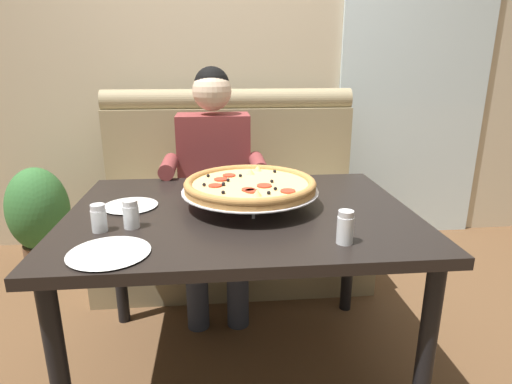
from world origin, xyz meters
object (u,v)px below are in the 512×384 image
dining_table (241,229)px  diner_main (214,174)px  pizza (250,185)px  shaker_pepper_flakes (99,220)px  shaker_parmesan (131,216)px  shaker_oregano (345,229)px  plate_near_right (130,204)px  patio_chair (383,146)px  plate_near_left (109,251)px  booth_bench (232,210)px  potted_plant (40,218)px

dining_table → diner_main: diner_main is taller
pizza → shaker_pepper_flakes: size_ratio=5.65×
shaker_parmesan → shaker_oregano: bearing=-16.0°
shaker_parmesan → plate_near_right: bearing=101.7°
shaker_oregano → shaker_parmesan: bearing=164.0°
shaker_oregano → patio_chair: (1.18, 2.65, -0.27)m
shaker_pepper_flakes → plate_near_left: 0.20m
dining_table → shaker_oregano: 0.48m
pizza → plate_near_right: (-0.48, 0.03, -0.07)m
shaker_oregano → pizza: bearing=124.5°
booth_bench → dining_table: bearing=-90.0°
shaker_oregano → shaker_pepper_flakes: 0.82m
pizza → shaker_pepper_flakes: pizza is taller
pizza → plate_near_left: pizza is taller
shaker_oregano → shaker_pepper_flakes: (-0.80, 0.18, -0.01)m
plate_near_right → patio_chair: patio_chair is taller
plate_near_right → patio_chair: size_ratio=0.25×
booth_bench → dining_table: size_ratio=1.20×
dining_table → patio_chair: (1.49, 2.30, -0.14)m
shaker_parmesan → plate_near_left: bearing=-98.0°
potted_plant → shaker_parmesan: bearing=-55.1°
patio_chair → potted_plant: bearing=-153.5°
shaker_oregano → plate_near_left: 0.73m
diner_main → pizza: bearing=-77.7°
booth_bench → shaker_pepper_flakes: (-0.49, -1.14, 0.39)m
shaker_oregano → shaker_pepper_flakes: size_ratio=1.14×
diner_main → plate_near_left: diner_main is taller
booth_bench → diner_main: size_ratio=1.25×
plate_near_left → shaker_parmesan: bearing=82.0°
plate_near_left → potted_plant: (-0.75, 1.33, -0.37)m
plate_near_right → potted_plant: (-0.74, 0.90, -0.37)m
diner_main → plate_near_right: (-0.33, -0.62, 0.04)m
pizza → shaker_parmesan: bearing=-156.0°
diner_main → pizza: diner_main is taller
pizza → patio_chair: 2.70m
shaker_oregano → potted_plant: bearing=138.2°
pizza → potted_plant: 1.59m
diner_main → shaker_oregano: size_ratio=11.72×
dining_table → pizza: pizza is taller
patio_chair → booth_bench: bearing=-138.2°
shaker_oregano → plate_near_right: 0.86m
booth_bench → dining_table: booth_bench is taller
potted_plant → patio_chair: bearing=26.5°
diner_main → shaker_parmesan: 0.90m
plate_near_right → shaker_pepper_flakes: bearing=-102.6°
diner_main → booth_bench: bearing=68.9°
potted_plant → pizza: bearing=-37.5°
pizza → potted_plant: pizza is taller
patio_chair → plate_near_left: bearing=-125.7°
diner_main → potted_plant: size_ratio=1.82×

